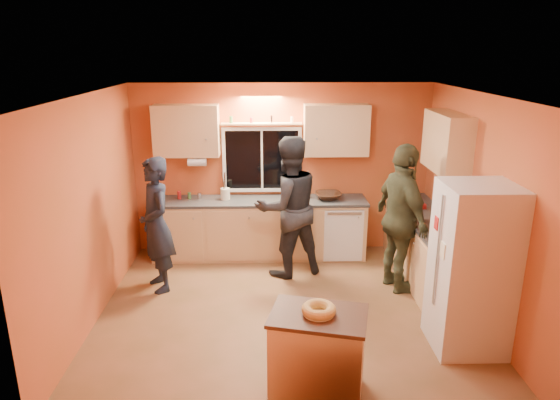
{
  "coord_description": "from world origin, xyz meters",
  "views": [
    {
      "loc": [
        -0.23,
        -5.47,
        3.09
      ],
      "look_at": [
        -0.07,
        0.4,
        1.29
      ],
      "focal_mm": 32.0,
      "sensor_mm": 36.0,
      "label": 1
    }
  ],
  "objects_px": {
    "person_left": "(156,225)",
    "person_center": "(288,207)",
    "refrigerator": "(472,269)",
    "island": "(318,354)",
    "person_right": "(402,219)"
  },
  "relations": [
    {
      "from": "refrigerator",
      "to": "person_left",
      "type": "xyz_separation_m",
      "value": [
        -3.55,
        1.44,
        -0.01
      ]
    },
    {
      "from": "refrigerator",
      "to": "island",
      "type": "xyz_separation_m",
      "value": [
        -1.67,
        -0.75,
        -0.48
      ]
    },
    {
      "from": "refrigerator",
      "to": "person_right",
      "type": "xyz_separation_m",
      "value": [
        -0.39,
        1.34,
        0.08
      ]
    },
    {
      "from": "person_center",
      "to": "island",
      "type": "bearing_deg",
      "value": 71.15
    },
    {
      "from": "person_left",
      "to": "person_center",
      "type": "bearing_deg",
      "value": 75.79
    },
    {
      "from": "refrigerator",
      "to": "person_right",
      "type": "distance_m",
      "value": 1.4
    },
    {
      "from": "person_center",
      "to": "person_right",
      "type": "xyz_separation_m",
      "value": [
        1.44,
        -0.52,
        -0.01
      ]
    },
    {
      "from": "refrigerator",
      "to": "person_right",
      "type": "relative_size",
      "value": 0.92
    },
    {
      "from": "island",
      "to": "person_center",
      "type": "relative_size",
      "value": 0.49
    },
    {
      "from": "person_right",
      "to": "refrigerator",
      "type": "bearing_deg",
      "value": -177.88
    },
    {
      "from": "island",
      "to": "person_left",
      "type": "bearing_deg",
      "value": 144.73
    },
    {
      "from": "island",
      "to": "person_left",
      "type": "height_order",
      "value": "person_left"
    },
    {
      "from": "refrigerator",
      "to": "island",
      "type": "relative_size",
      "value": 1.86
    },
    {
      "from": "person_center",
      "to": "person_right",
      "type": "relative_size",
      "value": 1.01
    },
    {
      "from": "island",
      "to": "person_right",
      "type": "relative_size",
      "value": 0.49
    }
  ]
}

